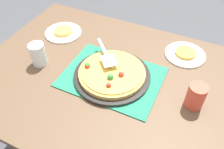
% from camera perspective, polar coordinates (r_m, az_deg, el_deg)
% --- Properties ---
extents(ground_plane, '(8.00, 8.00, 0.00)m').
position_cam_1_polar(ground_plane, '(1.79, 0.00, -17.66)').
color(ground_plane, '#4C4C51').
extents(dining_table, '(1.40, 1.00, 0.75)m').
position_cam_1_polar(dining_table, '(1.25, 0.00, -4.17)').
color(dining_table, brown).
rests_on(dining_table, ground_plane).
extents(placemat, '(0.48, 0.36, 0.01)m').
position_cam_1_polar(placemat, '(1.17, 0.00, -0.59)').
color(placemat, '#237F5B').
rests_on(placemat, dining_table).
extents(pizza_pan, '(0.38, 0.38, 0.01)m').
position_cam_1_polar(pizza_pan, '(1.16, 0.00, -0.24)').
color(pizza_pan, black).
rests_on(pizza_pan, placemat).
extents(pizza, '(0.33, 0.33, 0.05)m').
position_cam_1_polar(pizza, '(1.15, -0.07, 0.44)').
color(pizza, tan).
rests_on(pizza, pizza_pan).
extents(plate_near_left, '(0.22, 0.22, 0.01)m').
position_cam_1_polar(plate_near_left, '(1.49, -11.75, 9.93)').
color(plate_near_left, white).
rests_on(plate_near_left, dining_table).
extents(plate_far_right, '(0.22, 0.22, 0.01)m').
position_cam_1_polar(plate_far_right, '(1.35, 17.31, 4.66)').
color(plate_far_right, white).
rests_on(plate_far_right, dining_table).
extents(served_slice_left, '(0.11, 0.11, 0.02)m').
position_cam_1_polar(served_slice_left, '(1.48, -11.83, 10.34)').
color(served_slice_left, '#EAB747').
rests_on(served_slice_left, plate_near_left).
extents(served_slice_right, '(0.11, 0.11, 0.02)m').
position_cam_1_polar(served_slice_right, '(1.35, 17.42, 5.08)').
color(served_slice_right, gold).
rests_on(served_slice_right, plate_far_right).
extents(cup_near, '(0.08, 0.08, 0.12)m').
position_cam_1_polar(cup_near, '(1.27, -17.50, 4.73)').
color(cup_near, white).
rests_on(cup_near, dining_table).
extents(cup_far, '(0.08, 0.08, 0.12)m').
position_cam_1_polar(cup_far, '(1.08, 19.69, -4.99)').
color(cup_far, '#E04C38').
rests_on(cup_far, dining_table).
extents(pizza_server, '(0.19, 0.20, 0.01)m').
position_cam_1_polar(pizza_server, '(1.19, -1.47, 4.87)').
color(pizza_server, silver).
rests_on(pizza_server, pizza).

